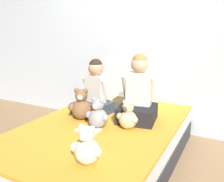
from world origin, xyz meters
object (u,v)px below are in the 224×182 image
child_on_right (138,96)px  teddy_bear_held_by_right_child (128,117)px  child_on_left (95,92)px  sign_card (88,130)px  teddy_bear_at_foot_of_bed (87,148)px  pillow_at_headboard (135,99)px  teddy_bear_held_by_left_child (82,106)px  bed (102,143)px  teddy_bear_between_children (98,115)px

child_on_right → teddy_bear_held_by_right_child: bearing=-98.0°
child_on_left → sign_card: bearing=-55.4°
teddy_bear_at_foot_of_bed → pillow_at_headboard: size_ratio=0.53×
teddy_bear_held_by_left_child → bed: bearing=-29.0°
teddy_bear_at_foot_of_bed → bed: bearing=109.2°
teddy_bear_held_by_right_child → teddy_bear_at_foot_of_bed: 0.66m
teddy_bear_held_by_left_child → pillow_at_headboard: (0.25, 0.75, -0.08)m
child_on_left → teddy_bear_held_by_right_child: (0.50, -0.25, -0.11)m
bed → pillow_at_headboard: bearing=90.0°
teddy_bear_between_children → pillow_at_headboard: size_ratio=0.55×
teddy_bear_held_by_left_child → teddy_bear_held_by_right_child: (0.50, -0.01, -0.02)m
teddy_bear_between_children → sign_card: 0.16m
teddy_bear_held_by_left_child → pillow_at_headboard: size_ratio=0.62×
child_on_left → teddy_bear_held_by_left_child: bearing=-81.2°
sign_card → pillow_at_headboard: bearing=87.5°
child_on_right → teddy_bear_held_by_left_child: size_ratio=2.05×
child_on_right → sign_card: 0.58m
pillow_at_headboard → bed: bearing=-90.0°
pillow_at_headboard → teddy_bear_held_by_right_child: bearing=-71.8°
teddy_bear_between_children → teddy_bear_held_by_left_child: bearing=159.4°
teddy_bear_held_by_right_child → sign_card: teddy_bear_held_by_right_child is taller
teddy_bear_between_children → teddy_bear_at_foot_of_bed: teddy_bear_between_children is taller
teddy_bear_between_children → bed: bearing=91.4°
child_on_left → bed: bearing=-38.1°
bed → teddy_bear_between_children: bearing=-91.2°
child_on_left → child_on_right: 0.50m
child_on_right → teddy_bear_at_foot_of_bed: child_on_right is taller
child_on_left → teddy_bear_at_foot_of_bed: child_on_left is taller
child_on_left → sign_card: (0.21, -0.45, -0.22)m
teddy_bear_at_foot_of_bed → teddy_bear_between_children: bearing=112.0°
child_on_right → pillow_at_headboard: size_ratio=1.28×
child_on_right → pillow_at_headboard: 0.60m
sign_card → child_on_right: bearing=57.2°
teddy_bear_at_foot_of_bed → child_on_right: bearing=87.9°
bed → teddy_bear_at_foot_of_bed: teddy_bear_at_foot_of_bed is taller
child_on_left → pillow_at_headboard: bearing=73.7°
teddy_bear_between_children → teddy_bear_at_foot_of_bed: (0.26, -0.56, -0.00)m
child_on_left → child_on_right: (0.50, -0.00, 0.03)m
child_on_left → pillow_at_headboard: 0.59m
child_on_right → sign_card: size_ratio=3.08×
child_on_right → teddy_bear_at_foot_of_bed: 0.92m
teddy_bear_held_by_left_child → teddy_bear_between_children: (0.25, -0.11, -0.02)m
sign_card → child_on_left: bearing=114.9°
teddy_bear_between_children → pillow_at_headboard: teddy_bear_between_children is taller
child_on_right → sign_card: child_on_right is taller
bed → sign_card: size_ratio=9.37×
child_on_right → teddy_bear_at_foot_of_bed: (0.01, -0.91, -0.13)m
teddy_bear_at_foot_of_bed → pillow_at_headboard: (-0.25, 1.42, -0.06)m
teddy_bear_held_by_right_child → bed: bearing=-162.9°
teddy_bear_between_children → sign_card: (-0.04, -0.10, -0.12)m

